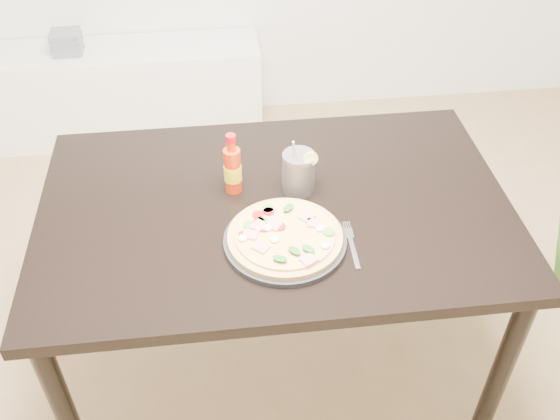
{
  "coord_description": "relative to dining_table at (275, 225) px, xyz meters",
  "views": [
    {
      "loc": [
        -0.34,
        -0.93,
        1.95
      ],
      "look_at": [
        -0.19,
        0.36,
        0.83
      ],
      "focal_mm": 40.0,
      "sensor_mm": 36.0,
      "label": 1
    }
  ],
  "objects": [
    {
      "name": "fork",
      "position": [
        0.19,
        -0.19,
        0.09
      ],
      "size": [
        0.02,
        0.19,
        0.0
      ],
      "rotation": [
        0.0,
        0.0,
        -0.02
      ],
      "color": "silver",
      "rests_on": "dining_table"
    },
    {
      "name": "pizza",
      "position": [
        0.01,
        -0.17,
        0.11
      ],
      "size": [
        0.32,
        0.32,
        0.03
      ],
      "color": "tan",
      "rests_on": "plate"
    },
    {
      "name": "dining_table",
      "position": [
        0.0,
        0.0,
        0.0
      ],
      "size": [
        1.4,
        0.9,
        0.75
      ],
      "color": "black",
      "rests_on": "ground"
    },
    {
      "name": "plate",
      "position": [
        0.01,
        -0.17,
        0.09
      ],
      "size": [
        0.34,
        0.34,
        0.02
      ],
      "primitive_type": "cylinder",
      "color": "black",
      "rests_on": "dining_table"
    },
    {
      "name": "hot_sauce_bottle",
      "position": [
        -0.12,
        0.08,
        0.16
      ],
      "size": [
        0.05,
        0.05,
        0.2
      ],
      "rotation": [
        0.0,
        0.0,
        -0.07
      ],
      "color": "red",
      "rests_on": "dining_table"
    },
    {
      "name": "cola_cup",
      "position": [
        0.08,
        0.06,
        0.14
      ],
      "size": [
        0.1,
        0.1,
        0.19
      ],
      "rotation": [
        0.0,
        0.0,
        0.05
      ],
      "color": "black",
      "rests_on": "dining_table"
    },
    {
      "name": "media_console",
      "position": [
        -0.61,
        1.59,
        -0.42
      ],
      "size": [
        1.4,
        0.34,
        0.5
      ],
      "primitive_type": "cube",
      "color": "white",
      "rests_on": "ground"
    },
    {
      "name": "cd_stack",
      "position": [
        -0.86,
        1.57,
        -0.11
      ],
      "size": [
        0.14,
        0.12,
        0.11
      ],
      "color": "slate",
      "rests_on": "media_console"
    }
  ]
}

